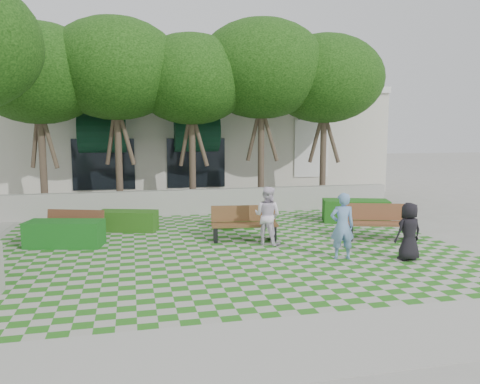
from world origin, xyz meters
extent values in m
plane|color=gray|center=(0.00, 0.00, 0.00)|extent=(90.00, 90.00, 0.00)
plane|color=#2B721E|center=(0.00, 1.00, 0.01)|extent=(12.00, 12.00, 0.00)
cube|color=#9E9B93|center=(0.00, -4.70, 0.01)|extent=(16.00, 2.00, 0.01)
cube|color=#9E9B93|center=(0.00, 6.20, 0.45)|extent=(15.00, 0.36, 0.90)
cube|color=brown|center=(4.38, 0.87, 0.48)|extent=(1.99, 1.14, 0.06)
cube|color=brown|center=(4.47, 1.14, 0.76)|extent=(1.85, 0.71, 0.48)
cube|color=black|center=(3.58, 1.13, 0.23)|extent=(0.26, 0.54, 0.47)
cube|color=black|center=(5.19, 0.61, 0.23)|extent=(0.26, 0.54, 0.47)
cube|color=brown|center=(0.67, 1.67, 0.46)|extent=(1.88, 0.77, 0.06)
cube|color=brown|center=(0.70, 1.94, 0.73)|extent=(1.83, 0.35, 0.46)
cube|color=black|center=(-0.14, 1.77, 0.22)|extent=(0.16, 0.52, 0.45)
cube|color=black|center=(1.47, 1.58, 0.22)|extent=(0.16, 0.52, 0.45)
cube|color=brown|center=(-3.98, 2.60, 0.41)|extent=(1.72, 1.03, 0.05)
cube|color=brown|center=(-3.90, 2.83, 0.66)|extent=(1.59, 0.67, 0.41)
cube|color=black|center=(-4.67, 2.85, 0.20)|extent=(0.24, 0.46, 0.40)
cube|color=black|center=(-3.30, 2.36, 0.20)|extent=(0.24, 0.46, 0.40)
cube|color=#195316|center=(4.93, 3.45, 0.37)|extent=(2.30, 1.46, 0.75)
cube|color=#214D14|center=(1.17, 3.57, 0.31)|extent=(1.77, 0.73, 0.62)
cube|color=#225115|center=(-2.50, 3.75, 0.31)|extent=(1.89, 1.20, 0.62)
cube|color=#15521A|center=(-4.12, 2.14, 0.34)|extent=(2.09, 1.22, 0.69)
imported|color=#6D94C8|center=(2.49, -0.65, 0.80)|extent=(0.64, 0.47, 1.60)
imported|color=black|center=(3.98, -1.11, 0.69)|extent=(0.72, 0.52, 1.38)
imported|color=white|center=(1.17, 1.15, 0.78)|extent=(0.96, 0.95, 1.57)
cylinder|color=#47382B|center=(-5.50, 7.60, 1.82)|extent=(0.26, 0.26, 3.64)
ellipsoid|color=#1E4C11|center=(-5.50, 7.60, 5.07)|extent=(4.80, 4.80, 3.60)
cylinder|color=#47382B|center=(-2.80, 7.60, 1.90)|extent=(0.26, 0.26, 3.81)
ellipsoid|color=#1E4C11|center=(-2.80, 7.60, 5.30)|extent=(5.00, 5.00, 3.75)
cylinder|color=#47382B|center=(0.00, 7.60, 1.79)|extent=(0.26, 0.26, 3.58)
ellipsoid|color=#1E4C11|center=(0.00, 7.60, 4.99)|extent=(4.60, 4.60, 3.45)
cylinder|color=#47382B|center=(2.80, 7.60, 1.96)|extent=(0.26, 0.26, 3.92)
ellipsoid|color=#1E4C11|center=(2.80, 7.60, 5.46)|extent=(5.20, 5.20, 3.90)
cylinder|color=#47382B|center=(5.50, 7.60, 1.85)|extent=(0.26, 0.26, 3.70)
ellipsoid|color=#1E4C11|center=(5.50, 7.60, 5.15)|extent=(4.80, 4.80, 3.60)
cube|color=beige|center=(1.00, 14.20, 2.50)|extent=(18.00, 8.00, 5.00)
cube|color=white|center=(1.00, 10.20, 5.00)|extent=(18.00, 0.30, 0.30)
cube|color=black|center=(6.00, 10.18, 2.20)|extent=(1.40, 0.10, 2.40)
cylinder|color=#0E3522|center=(-3.50, 10.18, 3.00)|extent=(3.00, 1.80, 1.80)
cube|color=black|center=(-3.50, 10.18, 1.60)|extent=(2.60, 0.08, 2.20)
cylinder|color=#0E3522|center=(0.50, 10.18, 3.00)|extent=(3.00, 1.80, 1.80)
cube|color=black|center=(0.50, 10.18, 1.60)|extent=(2.60, 0.08, 2.20)
camera|label=1|loc=(-2.35, -10.71, 3.06)|focal=35.00mm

